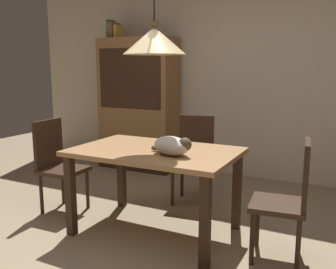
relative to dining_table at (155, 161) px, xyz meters
name	(u,v)px	position (x,y,z in m)	size (l,w,h in m)	color
ground	(126,259)	(0.04, -0.54, -0.65)	(10.00, 10.00, 0.00)	#998466
back_wall	(235,67)	(0.04, 2.11, 0.80)	(6.40, 0.10, 2.90)	beige
dining_table	(155,161)	(0.00, 0.00, 0.00)	(1.40, 0.90, 0.75)	#A87A4C
chair_right_side	(290,196)	(1.13, 0.01, -0.14)	(0.44, 0.44, 0.93)	#382316
chair_far_back	(194,155)	(-0.01, 0.88, -0.14)	(0.44, 0.44, 0.93)	#382316
chair_left_side	(57,161)	(-1.13, 0.00, -0.14)	(0.42, 0.42, 0.93)	#382316
cat_sleeping	(173,146)	(0.22, -0.12, 0.18)	(0.41, 0.33, 0.16)	beige
pendant_lamp	(154,40)	(0.00, 0.00, 1.01)	(0.52, 0.52, 1.30)	beige
hutch_bookcase	(138,107)	(-1.26, 1.78, 0.24)	(1.12, 0.45, 1.85)	olive
book_green_slim	(111,29)	(-1.70, 1.78, 1.33)	(0.03, 0.20, 0.26)	#427A4C
book_brown_thick	(115,31)	(-1.63, 1.78, 1.31)	(0.06, 0.24, 0.22)	brown
book_yellow_short	(119,32)	(-1.57, 1.78, 1.29)	(0.04, 0.20, 0.18)	gold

